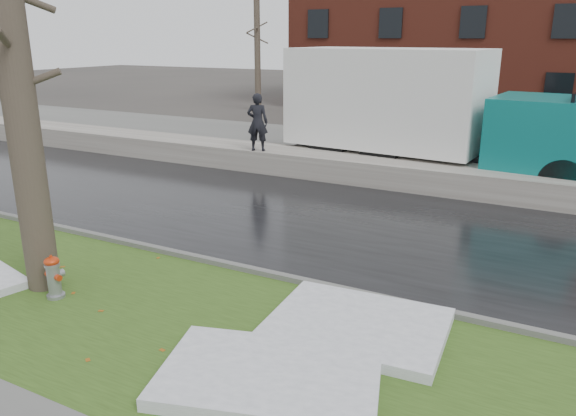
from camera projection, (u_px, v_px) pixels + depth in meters
The scene contains 15 objects.
ground at pixel (200, 289), 10.00m from camera, with size 120.00×120.00×0.00m, color #47423D.
verge at pixel (153, 318), 8.94m from camera, with size 60.00×4.50×0.04m, color #2F4818.
road at pixel (310, 219), 13.79m from camera, with size 60.00×7.00×0.03m, color black.
parking_lot at pixel (410, 156), 20.96m from camera, with size 60.00×9.00×0.03m, color slate.
curb at pixel (231, 266), 10.82m from camera, with size 60.00×0.15×0.14m, color slate.
snowbank at pixel (370, 170), 17.23m from camera, with size 60.00×1.60×0.75m, color #A8A49A.
brick_building at pixel (531, 24), 32.93m from camera, with size 26.00×12.00×10.00m, color maroon.
bg_tree_left at pixel (257, 54), 32.98m from camera, with size 1.40×1.62×6.50m.
bg_tree_center at pixel (377, 53), 33.65m from camera, with size 1.40×1.62×6.50m.
fire_hydrant at pixel (54, 275), 9.49m from camera, with size 0.38×0.33×0.77m.
tree at pixel (18, 92), 9.05m from camera, with size 1.21×1.42×6.79m.
box_truck at pixel (424, 110), 17.59m from camera, with size 11.99×3.64×3.97m.
worker at pixel (257, 122), 17.98m from camera, with size 0.67×0.44×1.85m, color black.
snow_patch_near at pixel (357, 325), 8.52m from camera, with size 2.60×2.00×0.16m, color white.
snow_patch_side at pixel (269, 376), 7.21m from camera, with size 2.80×1.80×0.18m, color white.
Camera 1 is at (5.69, -7.32, 4.32)m, focal length 35.00 mm.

